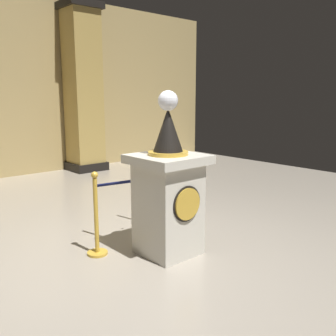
% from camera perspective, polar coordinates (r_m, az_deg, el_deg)
% --- Properties ---
extents(ground_plane, '(12.72, 12.72, 0.00)m').
position_cam_1_polar(ground_plane, '(4.59, -4.18, -12.58)').
color(ground_plane, '#9E9384').
extents(pedestal_clock, '(0.77, 0.77, 1.89)m').
position_cam_1_polar(pedestal_clock, '(4.30, 0.03, -3.80)').
color(pedestal_clock, beige).
rests_on(pedestal_clock, ground_plane).
extents(stanchion_near, '(0.24, 0.24, 1.02)m').
position_cam_1_polar(stanchion_near, '(5.55, 0.64, -4.48)').
color(stanchion_near, gold).
rests_on(stanchion_near, ground_plane).
extents(stanchion_far, '(0.24, 0.24, 0.99)m').
position_cam_1_polar(stanchion_far, '(4.45, -10.90, -8.77)').
color(stanchion_far, gold).
rests_on(stanchion_far, ground_plane).
extents(velvet_rope, '(0.95, 0.93, 0.22)m').
position_cam_1_polar(velvet_rope, '(4.85, -4.55, -1.47)').
color(velvet_rope, '#141947').
extents(column_right, '(0.86, 0.86, 3.98)m').
position_cam_1_polar(column_right, '(9.46, -12.88, 11.60)').
color(column_right, black).
rests_on(column_right, ground_plane).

